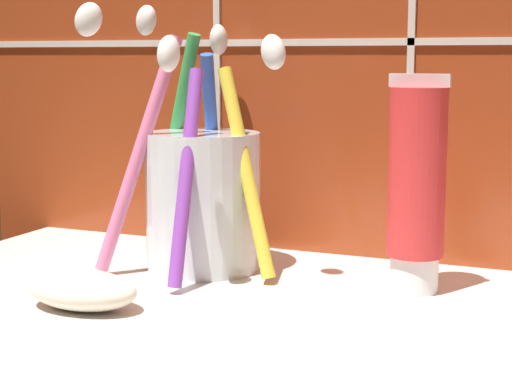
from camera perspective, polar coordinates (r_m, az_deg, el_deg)
name	(u,v)px	position (r cm, az deg, el deg)	size (l,w,h in cm)	color
sink_counter	(303,345)	(46.89, 3.16, -10.17)	(59.05, 35.27, 2.00)	silver
toothbrush_cup	(201,191)	(58.06, -3.69, 0.04)	(14.70, 14.73, 18.27)	silver
toothpaste_tube	(417,186)	(53.00, 10.66, 0.42)	(3.69, 3.51, 13.40)	white
soap_bar	(83,290)	(50.52, -11.48, -6.42)	(6.85, 4.17, 2.22)	silver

